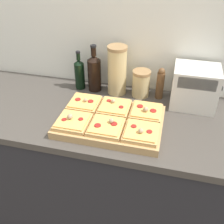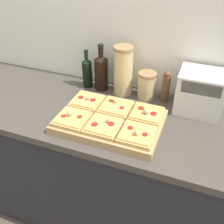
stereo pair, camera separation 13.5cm
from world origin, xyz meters
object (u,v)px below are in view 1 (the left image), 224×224
Objects in this scene: cutting_board at (111,122)px; grain_jar_tall at (117,70)px; wine_bottle at (94,72)px; grain_jar_short at (141,83)px; toaster_oven at (194,87)px; olive_oil_bottle at (80,73)px; pepper_mill at (160,84)px.

cutting_board is 1.77× the size of grain_jar_tall.
wine_bottle is 1.79× the size of grain_jar_short.
toaster_oven is (0.41, 0.30, 0.10)m from cutting_board.
grain_jar_short is at bearing 0.00° from olive_oil_bottle.
toaster_oven is (0.45, -0.03, -0.03)m from grain_jar_tall.
grain_jar_tall reaches higher than cutting_board.
wine_bottle is at bearing 176.90° from toaster_oven.
pepper_mill is at bearing 170.45° from toaster_oven.
grain_jar_short is 0.31m from toaster_oven.
cutting_board is 0.40m from pepper_mill.
grain_jar_short is at bearing -0.00° from wine_bottle.
grain_jar_short is at bearing 173.97° from toaster_oven.
wine_bottle is at bearing 180.00° from grain_jar_short.
wine_bottle is (-0.19, 0.33, 0.10)m from cutting_board.
grain_jar_short is 0.61× the size of toaster_oven.
olive_oil_bottle is 1.26× the size of pepper_mill.
wine_bottle is 0.29m from grain_jar_short.
olive_oil_bottle is 0.50m from pepper_mill.
cutting_board is at bearing -107.35° from grain_jar_short.
pepper_mill reaches higher than grain_jar_short.
grain_jar_tall is 1.83× the size of grain_jar_short.
pepper_mill is at bearing -0.00° from wine_bottle.
grain_jar_short is 0.84× the size of pepper_mill.
grain_jar_tall is 0.27m from pepper_mill.
grain_jar_tall is 1.54× the size of pepper_mill.
cutting_board is 0.36m from grain_jar_tall.
cutting_board is 3.24× the size of grain_jar_short.
wine_bottle reaches higher than pepper_mill.
pepper_mill is (0.22, 0.33, 0.07)m from cutting_board.
wine_bottle reaches higher than toaster_oven.
cutting_board is 0.35m from grain_jar_short.
wine_bottle is at bearing 180.00° from grain_jar_tall.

